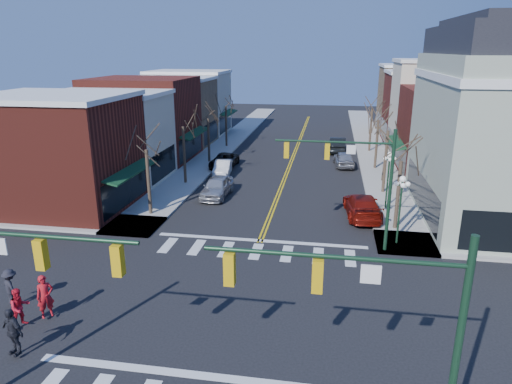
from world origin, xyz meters
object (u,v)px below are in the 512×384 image
at_px(lamppost_midblock, 389,171).
at_px(car_right_far, 338,145).
at_px(lamppost_corner, 401,198).
at_px(car_left_mid, 223,168).
at_px(pedestrian_red_a, 45,296).
at_px(pedestrian_red_b, 20,307).
at_px(car_left_far, 224,161).
at_px(car_right_mid, 344,159).
at_px(pedestrian_dark_a, 13,331).
at_px(pedestrian_dark_b, 11,287).
at_px(car_left_near, 217,187).
at_px(car_right_near, 362,206).

distance_m(lamppost_midblock, car_right_far, 19.83).
xyz_separation_m(lamppost_corner, lamppost_midblock, (0.00, 6.50, 0.00)).
distance_m(car_left_mid, pedestrian_red_a, 24.71).
bearing_deg(lamppost_corner, pedestrian_red_b, -145.46).
bearing_deg(car_left_far, car_right_mid, 12.60).
height_order(pedestrian_dark_a, pedestrian_dark_b, pedestrian_dark_a).
relative_size(car_right_far, pedestrian_dark_a, 2.63).
distance_m(car_left_near, car_right_far, 20.81).
distance_m(lamppost_corner, car_left_far, 22.34).
bearing_deg(lamppost_corner, car_right_far, 97.47).
xyz_separation_m(pedestrian_red_a, pedestrian_dark_a, (0.30, -2.52, -0.01)).
xyz_separation_m(lamppost_corner, pedestrian_red_a, (-16.04, -10.69, -1.84)).
distance_m(car_left_near, pedestrian_red_b, 19.31).
xyz_separation_m(pedestrian_red_b, pedestrian_dark_b, (-1.50, 1.47, 0.00)).
height_order(car_right_near, pedestrian_dark_a, pedestrian_dark_a).
bearing_deg(car_right_mid, lamppost_midblock, 96.40).
relative_size(car_left_mid, car_right_mid, 0.92).
bearing_deg(car_right_far, car_right_near, 95.92).
bearing_deg(pedestrian_red_a, lamppost_midblock, 1.26).
bearing_deg(car_left_far, pedestrian_dark_a, -91.20).
xyz_separation_m(car_left_near, car_right_far, (9.60, 18.46, 0.03)).
bearing_deg(car_left_near, car_right_mid, 51.09).
bearing_deg(car_left_far, car_right_near, -42.36).
distance_m(car_left_far, pedestrian_dark_a, 29.99).
distance_m(lamppost_midblock, car_left_mid, 16.08).
bearing_deg(lamppost_corner, car_left_near, 150.14).
relative_size(lamppost_midblock, pedestrian_red_a, 2.22).
xyz_separation_m(pedestrian_red_a, pedestrian_red_b, (-0.65, -0.80, -0.12)).
relative_size(car_right_mid, pedestrian_red_a, 2.30).
xyz_separation_m(car_right_near, pedestrian_dark_b, (-16.40, -14.70, 0.21)).
xyz_separation_m(lamppost_midblock, car_left_near, (-13.00, 0.96, -2.15)).
height_order(car_left_near, car_left_far, car_left_near).
relative_size(car_left_far, car_right_mid, 1.08).
bearing_deg(pedestrian_dark_b, car_left_mid, -71.31).
relative_size(car_left_mid, pedestrian_dark_a, 2.14).
bearing_deg(pedestrian_dark_a, car_right_near, 71.65).
bearing_deg(car_left_far, pedestrian_dark_b, -96.68).
xyz_separation_m(car_right_near, pedestrian_red_b, (-14.90, -16.17, 0.20)).
relative_size(car_left_near, car_right_near, 0.86).
bearing_deg(pedestrian_red_b, pedestrian_red_a, -7.62).
distance_m(lamppost_midblock, car_right_near, 3.35).
bearing_deg(pedestrian_red_b, lamppost_corner, -23.94).
relative_size(lamppost_midblock, car_left_far, 0.89).
distance_m(lamppost_corner, lamppost_midblock, 6.50).
relative_size(car_left_near, car_left_mid, 1.15).
distance_m(pedestrian_red_b, pedestrian_dark_a, 1.97).
height_order(car_left_far, pedestrian_dark_a, pedestrian_dark_a).
xyz_separation_m(lamppost_midblock, car_right_far, (-3.40, 19.42, -2.12)).
distance_m(car_right_near, pedestrian_dark_a, 22.68).
height_order(lamppost_corner, pedestrian_dark_a, lamppost_corner).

